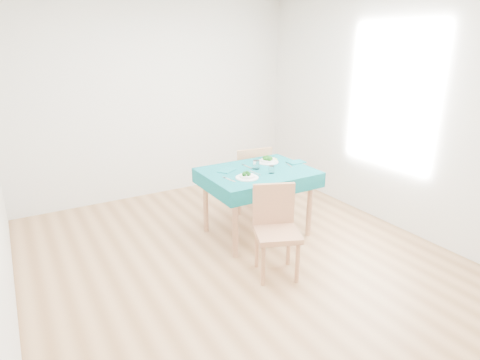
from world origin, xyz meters
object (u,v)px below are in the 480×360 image
table (257,203)px  bowl_near (247,175)px  chair_near (277,227)px  bowl_far (268,159)px  chair_far (248,166)px  side_plate (269,160)px

table → bowl_near: size_ratio=4.91×
chair_near → bowl_far: (0.58, 1.02, 0.30)m
table → chair_far: bearing=66.2°
bowl_near → side_plate: bearing=37.2°
bowl_far → side_plate: (0.08, 0.08, -0.03)m
chair_near → side_plate: size_ratio=5.05×
bowl_near → side_plate: 0.73m
side_plate → bowl_near: bearing=-142.8°
chair_near → chair_far: (0.62, 1.53, 0.08)m
bowl_near → bowl_far: size_ratio=0.95×
chair_far → chair_near: bearing=75.6°
chair_near → side_plate: chair_near is taller
chair_near → chair_far: size_ratio=0.86×
side_plate → table: bearing=-141.3°
chair_near → chair_far: 1.65m
bowl_far → chair_far: bearing=84.8°
chair_far → side_plate: (0.03, -0.44, 0.19)m
side_plate → chair_far: bearing=93.7°
table → chair_far: chair_far is taller
chair_far → side_plate: 0.48m
bowl_near → side_plate: (0.58, 0.44, -0.03)m
bowl_near → table: bearing=35.0°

